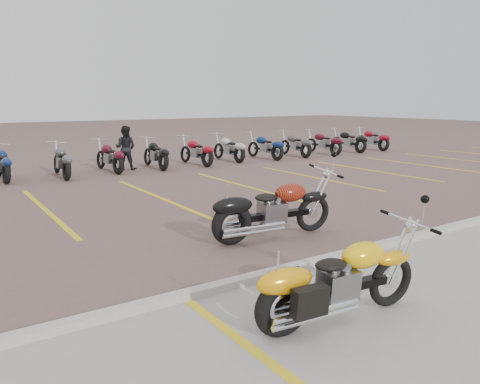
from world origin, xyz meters
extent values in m
plane|color=brown|center=(0.00, 0.00, 0.00)|extent=(100.00, 100.00, 0.00)
cube|color=#ADAAA3|center=(0.00, -2.00, 0.06)|extent=(60.00, 0.18, 0.12)
torus|color=black|center=(-0.37, -3.51, 0.31)|extent=(0.64, 0.17, 0.63)
torus|color=black|center=(-1.87, -3.35, 0.31)|extent=(0.68, 0.23, 0.67)
cube|color=black|center=(-1.12, -3.43, 0.37)|extent=(1.27, 0.25, 0.10)
cube|color=slate|center=(-1.17, -3.42, 0.43)|extent=(0.44, 0.33, 0.33)
ellipsoid|color=yellow|center=(-0.85, -3.46, 0.72)|extent=(0.59, 0.37, 0.29)
ellipsoid|color=black|center=(-1.29, -3.41, 0.68)|extent=(0.40, 0.29, 0.12)
torus|color=black|center=(1.06, -0.59, 0.35)|extent=(0.71, 0.20, 0.70)
torus|color=black|center=(-0.60, -0.40, 0.35)|extent=(0.76, 0.27, 0.74)
cube|color=black|center=(0.23, -0.49, 0.41)|extent=(1.41, 0.29, 0.11)
cube|color=slate|center=(0.17, -0.48, 0.47)|extent=(0.49, 0.37, 0.37)
ellipsoid|color=black|center=(0.53, -0.53, 0.80)|extent=(0.66, 0.41, 0.32)
ellipsoid|color=black|center=(0.03, -0.47, 0.76)|extent=(0.45, 0.33, 0.13)
imported|color=black|center=(1.04, 9.05, 0.78)|extent=(0.95, 0.93, 1.55)
camera|label=1|loc=(-4.74, -6.87, 2.43)|focal=35.00mm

